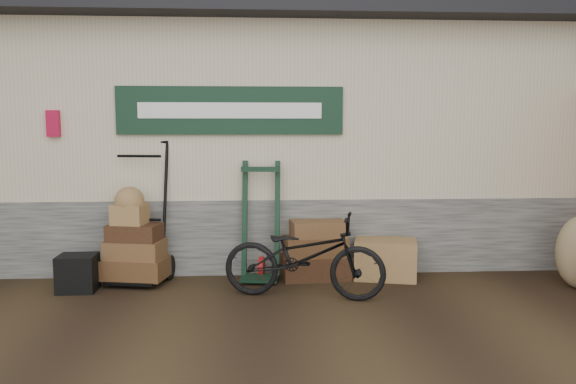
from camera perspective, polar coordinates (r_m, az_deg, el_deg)
The scene contains 8 objects.
ground at distance 5.85m, azimuth -3.03°, elevation -10.90°, with size 80.00×80.00×0.00m, color black.
station_building at distance 8.32m, azimuth -3.30°, elevation 5.59°, with size 14.40×4.10×3.20m.
porter_trolley at distance 6.63m, azimuth -14.73°, elevation -1.77°, with size 0.82×0.61×1.64m, color black, non-canonical shape.
green_barrow at distance 6.47m, azimuth -2.82°, elevation -2.97°, with size 0.49×0.42×1.37m, color black, non-canonical shape.
suitcase_stack at distance 6.61m, azimuth 2.75°, elevation -5.77°, with size 0.78×0.49×0.69m, color #31200F, non-canonical shape.
wicker_hamper at distance 6.69m, azimuth 9.86°, elevation -6.71°, with size 0.70×0.46×0.46m, color brown.
black_trunk at distance 6.50m, azimuth -20.59°, elevation -7.72°, with size 0.40×0.34×0.40m, color black.
bicycle at distance 5.80m, azimuth 1.64°, elevation -6.05°, with size 1.68×0.59×0.98m, color black.
Camera 1 is at (-0.04, -5.58, 1.76)m, focal length 35.00 mm.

